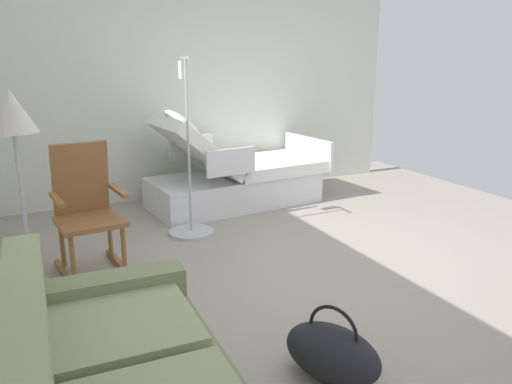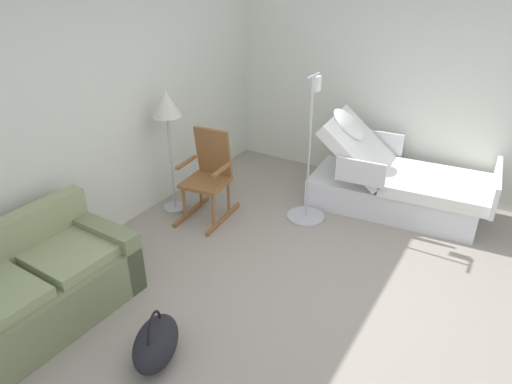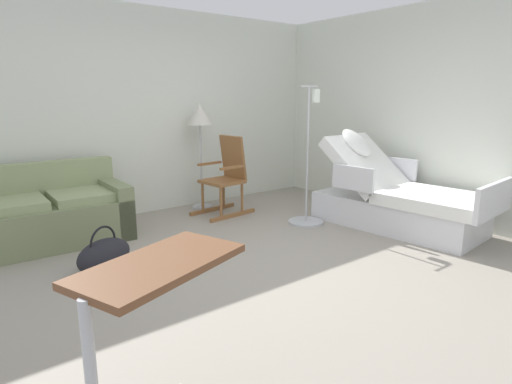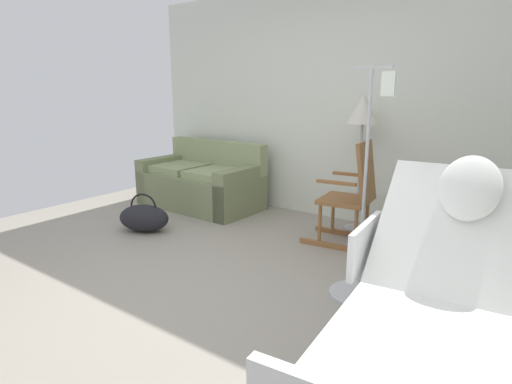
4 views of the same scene
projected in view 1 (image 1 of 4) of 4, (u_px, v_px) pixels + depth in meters
The scene contains 7 objects.
ground_plane at pixel (315, 263), 4.25m from camera, with size 6.37×6.37×0.00m, color gray.
side_wall at pixel (206, 85), 6.16m from camera, with size 0.10×5.11×2.70m, color silver.
hospital_bed at pixel (235, 178), 5.86m from camera, with size 1.15×2.14×1.19m.
rocking_chair at pixel (87, 212), 3.94m from camera, with size 0.81×0.55×1.05m.
floor_lamp at pixel (13, 126), 3.46m from camera, with size 0.34×0.34×1.48m.
duffel_bag at pixel (332, 353), 2.69m from camera, with size 0.64×0.53×0.43m.
iv_pole at pixel (190, 209), 4.89m from camera, with size 0.44×0.44×1.69m.
Camera 1 is at (-3.34, 2.16, 1.70)m, focal length 35.20 mm.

